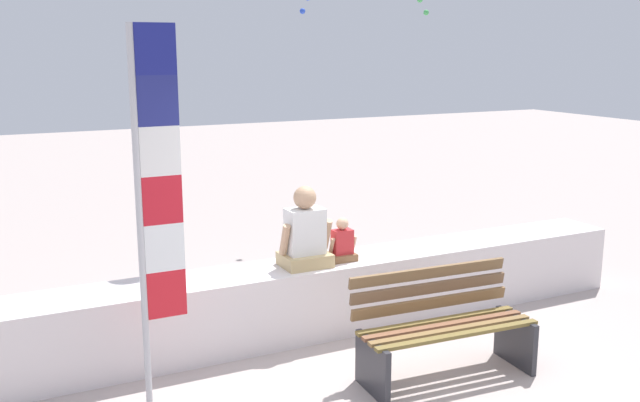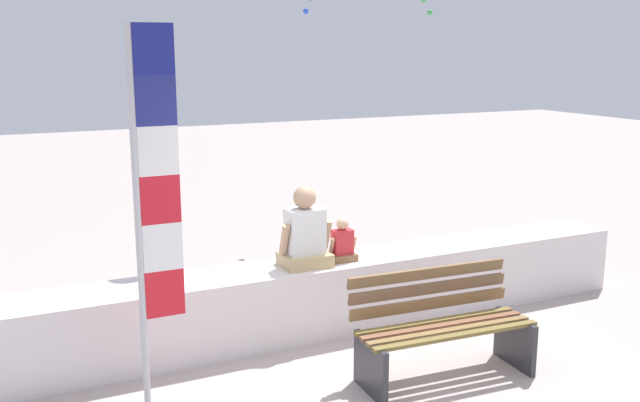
{
  "view_description": "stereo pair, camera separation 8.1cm",
  "coord_description": "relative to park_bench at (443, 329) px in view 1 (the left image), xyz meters",
  "views": [
    {
      "loc": [
        -2.89,
        -4.65,
        2.72
      ],
      "look_at": [
        0.02,
        1.25,
        1.3
      ],
      "focal_mm": 39.98,
      "sensor_mm": 36.0,
      "label": 1
    },
    {
      "loc": [
        -2.82,
        -4.69,
        2.72
      ],
      "look_at": [
        0.02,
        1.25,
        1.3
      ],
      "focal_mm": 39.98,
      "sensor_mm": 36.0,
      "label": 2
    }
  ],
  "objects": [
    {
      "name": "seawall_ledge",
      "position": [
        -0.51,
        1.33,
        -0.06
      ],
      "size": [
        6.96,
        0.62,
        0.7
      ],
      "primitive_type": "cube",
      "color": "silver",
      "rests_on": "ground"
    },
    {
      "name": "person_child",
      "position": [
        -0.28,
        1.28,
        0.45
      ],
      "size": [
        0.28,
        0.2,
        0.43
      ],
      "color": "brown",
      "rests_on": "seawall_ledge"
    },
    {
      "name": "ground_plane",
      "position": [
        -0.51,
        0.08,
        -0.41
      ],
      "size": [
        40.0,
        40.0,
        0.0
      ],
      "primitive_type": "plane",
      "color": "#B0A19B"
    },
    {
      "name": "person_adult",
      "position": [
        -0.67,
        1.28,
        0.59
      ],
      "size": [
        0.5,
        0.37,
        0.77
      ],
      "color": "tan",
      "rests_on": "seawall_ledge"
    },
    {
      "name": "park_bench",
      "position": [
        0.0,
        0.0,
        0.0
      ],
      "size": [
        1.54,
        0.7,
        0.88
      ],
      "color": "brown",
      "rests_on": "ground"
    },
    {
      "name": "flag_banner",
      "position": [
        -2.24,
        0.58,
        1.24
      ],
      "size": [
        0.35,
        0.05,
        2.89
      ],
      "color": "#B7B7BC",
      "rests_on": "ground"
    }
  ]
}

